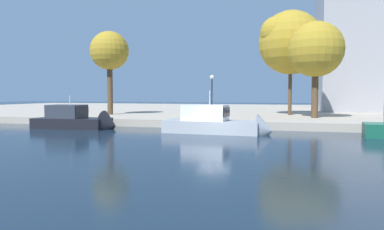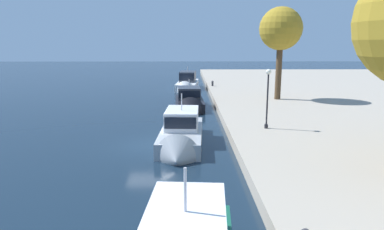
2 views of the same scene
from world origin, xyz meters
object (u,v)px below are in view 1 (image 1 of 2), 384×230
at_px(motor_yacht_1, 79,122).
at_px(motor_yacht_2, 219,125).
at_px(tree_1, 288,41).
at_px(tree_0, 110,52).
at_px(tree_2, 316,48).
at_px(lamp_post, 212,92).

relative_size(motor_yacht_1, motor_yacht_2, 0.90).
relative_size(motor_yacht_1, tree_1, 0.66).
relative_size(tree_0, tree_2, 1.01).
bearing_deg(tree_1, tree_0, -167.88).
relative_size(motor_yacht_1, tree_0, 0.81).
bearing_deg(motor_yacht_1, lamp_post, 24.26).
height_order(motor_yacht_1, motor_yacht_2, motor_yacht_2).
bearing_deg(tree_2, tree_1, 122.75).
height_order(motor_yacht_1, tree_1, tree_1).
xyz_separation_m(tree_0, tree_2, (23.73, -0.04, -0.38)).
xyz_separation_m(motor_yacht_1, motor_yacht_2, (13.64, -0.65, 0.05)).
distance_m(tree_0, tree_2, 23.73).
distance_m(tree_1, tree_2, 5.56).
bearing_deg(tree_2, lamp_post, -156.53).
bearing_deg(tree_1, motor_yacht_1, -142.27).
height_order(motor_yacht_2, lamp_post, lamp_post).
xyz_separation_m(motor_yacht_2, tree_2, (8.09, 10.72, 7.36)).
bearing_deg(motor_yacht_2, tree_1, 74.08).
xyz_separation_m(lamp_post, tree_0, (-13.62, 4.43, 4.93)).
bearing_deg(tree_1, motor_yacht_2, -108.82).
bearing_deg(lamp_post, tree_2, 23.47).
distance_m(motor_yacht_2, lamp_post, 7.21).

